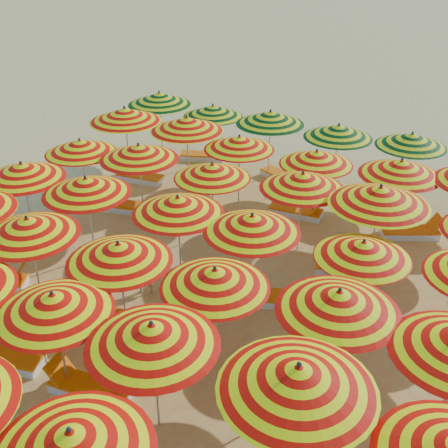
# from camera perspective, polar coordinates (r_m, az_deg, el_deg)

# --- Properties ---
(ground) EXTENTS (120.00, 120.00, 0.00)m
(ground) POSITION_cam_1_polar(r_m,az_deg,el_deg) (15.01, -0.82, -6.19)
(ground) COLOR #DBBD61
(ground) RESTS_ON ground
(umbrella_3) EXTENTS (3.13, 3.13, 2.53)m
(umbrella_3) POSITION_cam_1_polar(r_m,az_deg,el_deg) (8.65, -15.26, -20.63)
(umbrella_3) COLOR silver
(umbrella_3) RESTS_ON ground
(umbrella_8) EXTENTS (2.82, 2.82, 2.46)m
(umbrella_8) POSITION_cam_1_polar(r_m,az_deg,el_deg) (11.26, -16.95, -7.75)
(umbrella_8) COLOR silver
(umbrella_8) RESTS_ON ground
(umbrella_9) EXTENTS (3.07, 3.07, 2.56)m
(umbrella_9) POSITION_cam_1_polar(r_m,az_deg,el_deg) (10.01, -7.33, -11.12)
(umbrella_9) COLOR silver
(umbrella_9) RESTS_ON ground
(umbrella_10) EXTENTS (3.37, 3.37, 2.72)m
(umbrella_10) POSITION_cam_1_polar(r_m,az_deg,el_deg) (9.04, 7.52, -15.26)
(umbrella_10) COLOR silver
(umbrella_10) RESTS_ON ground
(umbrella_13) EXTENTS (3.02, 3.02, 2.53)m
(umbrella_13) POSITION_cam_1_polar(r_m,az_deg,el_deg) (13.90, -19.29, -0.28)
(umbrella_13) COLOR silver
(umbrella_13) RESTS_ON ground
(umbrella_14) EXTENTS (2.71, 2.71, 2.50)m
(umbrella_14) POSITION_cam_1_polar(r_m,az_deg,el_deg) (12.43, -10.65, -2.86)
(umbrella_14) COLOR silver
(umbrella_14) RESTS_ON ground
(umbrella_15) EXTENTS (2.30, 2.30, 2.44)m
(umbrella_15) POSITION_cam_1_polar(r_m,az_deg,el_deg) (11.49, -0.93, -5.53)
(umbrella_15) COLOR silver
(umbrella_15) RESTS_ON ground
(umbrella_16) EXTENTS (2.64, 2.64, 2.56)m
(umbrella_16) POSITION_cam_1_polar(r_m,az_deg,el_deg) (10.92, 11.57, -7.67)
(umbrella_16) COLOR silver
(umbrella_16) RESTS_ON ground
(umbrella_18) EXTENTS (3.10, 3.10, 2.56)m
(umbrella_18) POSITION_cam_1_polar(r_m,az_deg,el_deg) (16.96, -19.84, 5.09)
(umbrella_18) COLOR silver
(umbrella_18) RESTS_ON ground
(umbrella_19) EXTENTS (2.89, 2.89, 2.55)m
(umbrella_19) POSITION_cam_1_polar(r_m,az_deg,el_deg) (15.52, -13.83, 3.77)
(umbrella_19) COLOR silver
(umbrella_19) RESTS_ON ground
(umbrella_20) EXTENTS (2.50, 2.50, 2.50)m
(umbrella_20) POSITION_cam_1_polar(r_m,az_deg,el_deg) (14.20, -4.71, 1.92)
(umbrella_20) COLOR silver
(umbrella_20) RESTS_ON ground
(umbrella_21) EXTENTS (3.02, 3.02, 2.50)m
(umbrella_21) POSITION_cam_1_polar(r_m,az_deg,el_deg) (13.32, 2.86, 0.02)
(umbrella_21) COLOR silver
(umbrella_21) RESTS_ON ground
(umbrella_22) EXTENTS (2.65, 2.65, 2.35)m
(umbrella_22) POSITION_cam_1_polar(r_m,az_deg,el_deg) (12.94, 13.95, -2.54)
(umbrella_22) COLOR silver
(umbrella_22) RESTS_ON ground
(umbrella_24) EXTENTS (2.86, 2.86, 2.42)m
(umbrella_24) POSITION_cam_1_polar(r_m,az_deg,el_deg) (18.60, -14.41, 7.63)
(umbrella_24) COLOR silver
(umbrella_24) RESTS_ON ground
(umbrella_25) EXTENTS (2.91, 2.91, 2.57)m
(umbrella_25) POSITION_cam_1_polar(r_m,az_deg,el_deg) (17.41, -8.66, 7.23)
(umbrella_25) COLOR silver
(umbrella_25) RESTS_ON ground
(umbrella_26) EXTENTS (2.50, 2.50, 2.40)m
(umbrella_26) POSITION_cam_1_polar(r_m,az_deg,el_deg) (16.29, -1.21, 5.38)
(umbrella_26) COLOR silver
(umbrella_26) RESTS_ON ground
(umbrella_27) EXTENTS (2.80, 2.80, 2.52)m
(umbrella_27) POSITION_cam_1_polar(r_m,az_deg,el_deg) (15.57, 7.97, 4.36)
(umbrella_27) COLOR silver
(umbrella_27) RESTS_ON ground
(umbrella_28) EXTENTS (3.30, 3.30, 2.74)m
(umbrella_28) POSITION_cam_1_polar(r_m,az_deg,el_deg) (14.69, 15.55, 2.78)
(umbrella_28) COLOR silver
(umbrella_28) RESTS_ON ground
(umbrella_30) EXTENTS (2.59, 2.59, 2.71)m
(umbrella_30) POSITION_cam_1_polar(r_m,az_deg,el_deg) (20.48, -10.04, 10.86)
(umbrella_30) COLOR silver
(umbrella_30) RESTS_ON ground
(umbrella_31) EXTENTS (3.02, 3.02, 2.67)m
(umbrella_31) POSITION_cam_1_polar(r_m,az_deg,el_deg) (19.40, -3.81, 10.09)
(umbrella_31) COLOR silver
(umbrella_31) RESTS_ON ground
(umbrella_32) EXTENTS (2.36, 2.36, 2.44)m
(umbrella_32) POSITION_cam_1_polar(r_m,az_deg,el_deg) (18.26, 1.56, 8.23)
(umbrella_32) COLOR silver
(umbrella_32) RESTS_ON ground
(umbrella_33) EXTENTS (2.92, 2.92, 2.41)m
(umbrella_33) POSITION_cam_1_polar(r_m,az_deg,el_deg) (17.40, 9.36, 6.65)
(umbrella_33) COLOR silver
(umbrella_33) RESTS_ON ground
(umbrella_34) EXTENTS (2.45, 2.45, 2.54)m
(umbrella_34) POSITION_cam_1_polar(r_m,az_deg,el_deg) (16.96, 17.52, 5.45)
(umbrella_34) COLOR silver
(umbrella_34) RESTS_ON ground
(umbrella_36) EXTENTS (3.11, 3.11, 2.66)m
(umbrella_36) POSITION_cam_1_polar(r_m,az_deg,el_deg) (22.34, -6.58, 12.53)
(umbrella_36) COLOR silver
(umbrella_36) RESTS_ON ground
(umbrella_37) EXTENTS (2.60, 2.60, 2.39)m
(umbrella_37) POSITION_cam_1_polar(r_m,az_deg,el_deg) (21.53, -1.14, 11.42)
(umbrella_37) COLOR silver
(umbrella_37) RESTS_ON ground
(umbrella_38) EXTENTS (2.97, 2.97, 2.61)m
(umbrella_38) POSITION_cam_1_polar(r_m,az_deg,el_deg) (20.24, 4.72, 10.71)
(umbrella_38) COLOR silver
(umbrella_38) RESTS_ON ground
(umbrella_39) EXTENTS (2.86, 2.86, 2.48)m
(umbrella_39) POSITION_cam_1_polar(r_m,az_deg,el_deg) (19.56, 11.54, 9.20)
(umbrella_39) COLOR silver
(umbrella_39) RESTS_ON ground
(umbrella_40) EXTENTS (2.66, 2.66, 2.45)m
(umbrella_40) POSITION_cam_1_polar(r_m,az_deg,el_deg) (19.47, 18.51, 8.10)
(umbrella_40) COLOR silver
(umbrella_40) RESTS_ON ground
(lounger_4) EXTENTS (1.81, 0.87, 0.69)m
(lounger_4) POSITION_cam_1_polar(r_m,az_deg,el_deg) (13.52, -21.50, -12.48)
(lounger_4) COLOR white
(lounger_4) RESTS_ON ground
(lounger_5) EXTENTS (1.76, 0.68, 0.69)m
(lounger_5) POSITION_cam_1_polar(r_m,az_deg,el_deg) (12.29, -13.65, -15.91)
(lounger_5) COLOR white
(lounger_5) RESTS_ON ground
(lounger_7) EXTENTS (1.82, 1.16, 0.69)m
(lounger_7) POSITION_cam_1_polar(r_m,az_deg,el_deg) (14.63, -16.26, -7.89)
(lounger_7) COLOR white
(lounger_7) RESTS_ON ground
(lounger_8) EXTENTS (1.74, 0.62, 0.69)m
(lounger_8) POSITION_cam_1_polar(r_m,az_deg,el_deg) (13.97, -11.70, -9.21)
(lounger_8) COLOR white
(lounger_8) RESTS_ON ground
(lounger_9) EXTENTS (1.79, 0.77, 0.69)m
(lounger_9) POSITION_cam_1_polar(r_m,az_deg,el_deg) (12.34, 7.76, -14.94)
(lounger_9) COLOR white
(lounger_9) RESTS_ON ground
(lounger_11) EXTENTS (1.78, 0.74, 0.69)m
(lounger_11) POSITION_cam_1_polar(r_m,az_deg,el_deg) (18.14, -20.50, -0.89)
(lounger_11) COLOR white
(lounger_11) RESTS_ON ground
(lounger_12) EXTENTS (1.82, 1.17, 0.69)m
(lounger_12) POSITION_cam_1_polar(r_m,az_deg,el_deg) (14.33, 4.62, -7.49)
(lounger_12) COLOR white
(lounger_12) RESTS_ON ground
(lounger_14) EXTENTS (1.81, 0.91, 0.69)m
(lounger_14) POSITION_cam_1_polar(r_m,az_deg,el_deg) (18.74, -9.41, 1.69)
(lounger_14) COLOR white
(lounger_14) RESTS_ON ground
(lounger_15) EXTENTS (1.82, 1.02, 0.69)m
(lounger_15) POSITION_cam_1_polar(r_m,az_deg,el_deg) (15.75, 12.59, -4.43)
(lounger_15) COLOR white
(lounger_15) RESTS_ON ground
(lounger_17) EXTENTS (1.78, 0.73, 0.69)m
(lounger_17) POSITION_cam_1_polar(r_m,az_deg,el_deg) (20.88, -8.64, 4.75)
(lounger_17) COLOR white
(lounger_17) RESTS_ON ground
(lounger_18) EXTENTS (1.76, 0.66, 0.69)m
(lounger_18) POSITION_cam_1_polar(r_m,az_deg,el_deg) (18.39, 7.41, 1.29)
(lounger_18) COLOR white
(lounger_18) RESTS_ON ground
(lounger_19) EXTENTS (1.82, 1.25, 0.69)m
(lounger_19) POSITION_cam_1_polar(r_m,az_deg,el_deg) (17.98, 18.49, -0.78)
(lounger_19) COLOR white
(lounger_19) RESTS_ON ground
(lounger_20) EXTENTS (1.83, 1.08, 0.69)m
(lounger_20) POSITION_cam_1_polar(r_m,az_deg,el_deg) (22.52, -2.11, 6.93)
(lounger_20) COLOR white
(lounger_20) RESTS_ON ground
(lounger_21) EXTENTS (1.82, 1.24, 0.69)m
(lounger_21) POSITION_cam_1_polar(r_m,az_deg,el_deg) (20.78, 5.96, 4.81)
(lounger_21) COLOR white
(lounger_21) RESTS_ON ground
(beachgoer_b) EXTENTS (0.62, 0.76, 1.48)m
(beachgoer_b) POSITION_cam_1_polar(r_m,az_deg,el_deg) (15.00, 11.55, -3.47)
(beachgoer_b) COLOR tan
(beachgoer_b) RESTS_ON ground
(beachgoer_a) EXTENTS (0.61, 0.56, 1.40)m
(beachgoer_a) POSITION_cam_1_polar(r_m,az_deg,el_deg) (14.48, -8.13, -4.61)
(beachgoer_a) COLOR tan
(beachgoer_a) RESTS_ON ground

